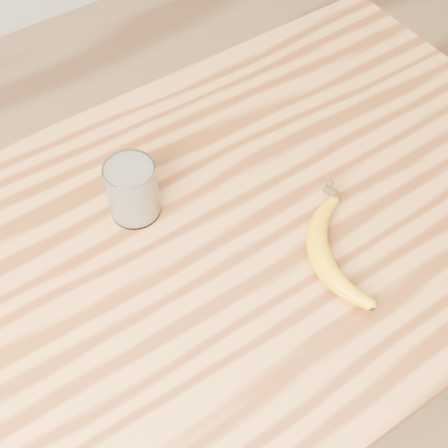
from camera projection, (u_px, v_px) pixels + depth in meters
table at (247, 261)px, 1.17m from camera, size 1.20×0.80×0.90m
smoothie_glass at (132, 190)px, 1.04m from camera, size 0.09×0.09×0.11m
banana at (319, 254)px, 1.00m from camera, size 0.23×0.33×0.04m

